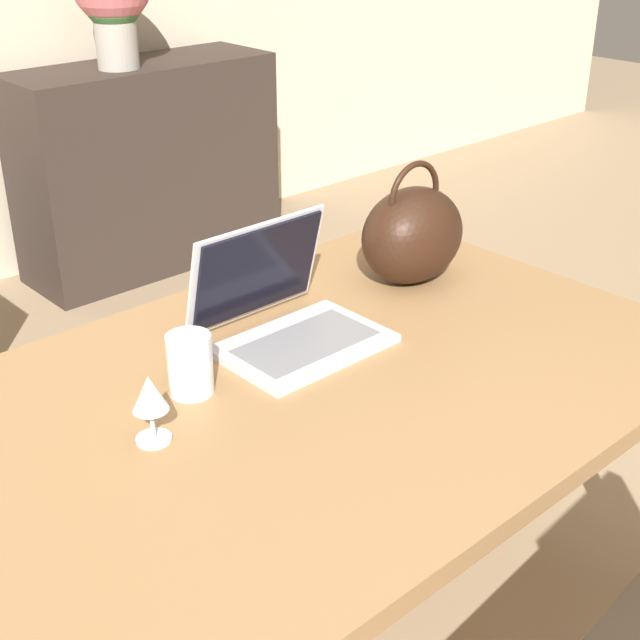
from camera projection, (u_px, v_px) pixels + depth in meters
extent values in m
cube|color=olive|center=(299.00, 395.00, 1.67)|extent=(1.59, 1.00, 0.04)
cylinder|color=olive|center=(392.00, 353.00, 2.56)|extent=(0.06, 0.06, 0.68)
cube|color=#332823|center=(149.00, 167.00, 3.85)|extent=(1.13, 0.40, 0.88)
cube|color=silver|center=(304.00, 345.00, 1.79)|extent=(0.33, 0.23, 0.02)
cube|color=gray|center=(306.00, 342.00, 1.78)|extent=(0.28, 0.15, 0.00)
cube|color=silver|center=(256.00, 270.00, 1.84)|extent=(0.33, 0.06, 0.22)
cube|color=black|center=(258.00, 270.00, 1.83)|extent=(0.30, 0.06, 0.20)
cylinder|color=silver|center=(190.00, 364.00, 1.62)|extent=(0.08, 0.08, 0.12)
cylinder|color=silver|center=(154.00, 439.00, 1.50)|extent=(0.06, 0.06, 0.01)
cylinder|color=silver|center=(152.00, 424.00, 1.49)|extent=(0.01, 0.01, 0.06)
cone|color=silver|center=(149.00, 393.00, 1.46)|extent=(0.06, 0.06, 0.06)
ellipsoid|color=black|center=(412.00, 235.00, 2.05)|extent=(0.27, 0.20, 0.22)
torus|color=black|center=(414.00, 196.00, 2.00)|extent=(0.16, 0.01, 0.16)
cylinder|color=#9E998E|center=(117.00, 42.00, 3.50)|extent=(0.16, 0.16, 0.21)
sphere|color=#3D6B38|center=(112.00, 0.00, 3.43)|extent=(0.23, 0.23, 0.23)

